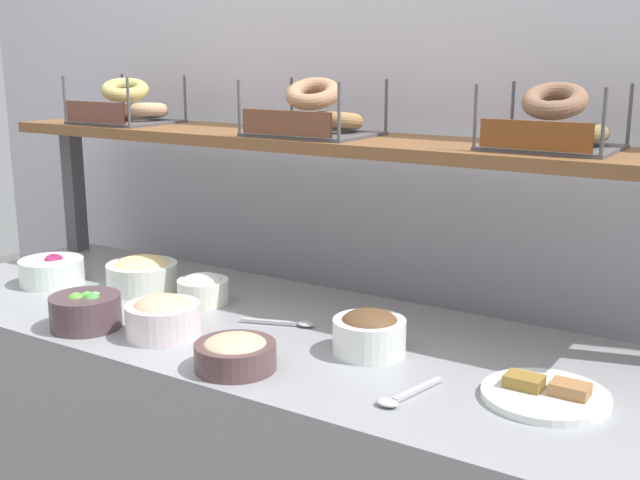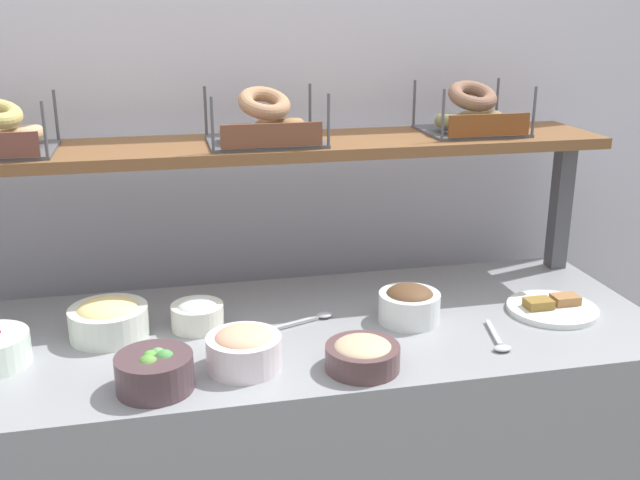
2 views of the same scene
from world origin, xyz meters
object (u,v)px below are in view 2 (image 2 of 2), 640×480
Objects in this scene: bowl_egg_salad at (109,318)px; bowl_lox_spread at (244,348)px; serving_spoon_near_plate at (498,341)px; bowl_chocolate_spread at (409,304)px; bowl_hummus at (363,354)px; bowl_veggie_mix at (155,371)px; serving_plate_white at (552,308)px; bagel_basket_everything at (264,125)px; bowl_cream_cheese at (197,313)px; bagel_basket_poppy at (471,116)px; serving_spoon_by_edge at (311,319)px.

bowl_lox_spread reaches higher than bowl_egg_salad.
bowl_lox_spread is 0.62m from serving_spoon_near_plate.
bowl_chocolate_spread reaches higher than bowl_hummus.
bowl_chocolate_spread reaches higher than serving_spoon_near_plate.
bowl_lox_spread is 1.02× the size of bowl_veggie_mix.
serving_plate_white is (0.58, 0.20, -0.02)m from bowl_hummus.
serving_plate_white is at bearing -3.80° from bowl_chocolate_spread.
serving_plate_white is 1.38× the size of serving_spoon_near_plate.
bowl_veggie_mix is at bearing -122.94° from bagel_basket_everything.
bagel_basket_poppy is at bearing 15.66° from bowl_cream_cheese.
serving_spoon_by_edge is at bearing 47.23° from bowl_lox_spread.
bowl_lox_spread is 0.27m from bowl_hummus.
serving_plate_white is (0.93, -0.10, -0.03)m from bowl_cream_cheese.
bowl_cream_cheese is (-0.09, 0.24, -0.01)m from bowl_lox_spread.
bagel_basket_poppy is (-0.12, 0.33, 0.47)m from serving_plate_white.
bowl_egg_salad is at bearing 174.40° from bowl_chocolate_spread.
bowl_egg_salad is at bearing 177.57° from serving_spoon_by_edge.
bowl_egg_salad reaches higher than bowl_cream_cheese.
bowl_lox_spread is at bearing -132.77° from serving_spoon_by_edge.
bagel_basket_everything is (0.32, 0.49, 0.44)m from bowl_veggie_mix.
bagel_basket_everything is at bearing 57.06° from bowl_veggie_mix.
bowl_chocolate_spread is at bearing -39.85° from bagel_basket_everything.
bowl_veggie_mix reaches higher than bowl_cream_cheese.
bowl_lox_spread is 0.48m from bowl_chocolate_spread.
serving_spoon_by_edge is at bearing -2.43° from bowl_egg_salad.
bowl_hummus is 0.71× the size of serving_plate_white.
bowl_cream_cheese is 0.95m from bagel_basket_poppy.
bowl_veggie_mix reaches higher than serving_spoon_by_edge.
bowl_egg_salad is 1.14m from bagel_basket_poppy.
bagel_basket_poppy reaches higher than serving_spoon_near_plate.
bowl_chocolate_spread is 0.29m from bowl_hummus.
bagel_basket_everything reaches higher than serving_spoon_by_edge.
serving_spoon_by_edge is (0.40, 0.27, -0.04)m from bowl_veggie_mix.
serving_spoon_near_plate and serving_spoon_by_edge have the same top height.
bowl_lox_spread is 0.62m from bagel_basket_everything.
bagel_basket_everything reaches higher than bowl_veggie_mix.
bowl_egg_salad reaches higher than serving_plate_white.
bowl_veggie_mix is 0.95× the size of serving_spoon_by_edge.
bowl_cream_cheese reaches higher than bowl_hummus.
bowl_veggie_mix is at bearing 179.10° from bowl_hummus.
bagel_basket_everything reaches higher than serving_plate_white.
bowl_hummus is (-0.19, -0.23, -0.01)m from bowl_chocolate_spread.
bagel_basket_poppy is (0.46, 0.53, 0.44)m from bowl_hummus.
bagel_basket_poppy is at bearing 47.87° from bowl_chocolate_spread.
bagel_basket_poppy reaches higher than bowl_veggie_mix.
bagel_basket_everything reaches higher than bagel_basket_poppy.
bowl_egg_salad is at bearing 152.08° from bowl_hummus.
bowl_lox_spread and bowl_chocolate_spread have the same top height.
bowl_lox_spread is at bearing 166.70° from bowl_hummus.
bowl_egg_salad is at bearing 110.34° from bowl_veggie_mix.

